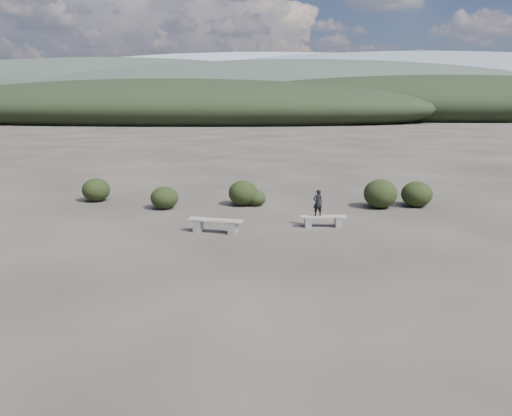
{
  "coord_description": "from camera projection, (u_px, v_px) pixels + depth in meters",
  "views": [
    {
      "loc": [
        1.48,
        -12.85,
        4.7
      ],
      "look_at": [
        0.29,
        3.5,
        1.1
      ],
      "focal_mm": 35.0,
      "sensor_mm": 36.0,
      "label": 1
    }
  ],
  "objects": [
    {
      "name": "shrub_e",
      "position": [
        417.0,
        194.0,
        22.08
      ],
      "size": [
        1.36,
        1.36,
        1.13
      ],
      "primitive_type": "ellipsoid",
      "color": "black",
      "rests_on": "ground"
    },
    {
      "name": "shrub_c",
      "position": [
        256.0,
        198.0,
        22.31
      ],
      "size": [
        0.86,
        0.86,
        0.69
      ],
      "primitive_type": "ellipsoid",
      "color": "black",
      "rests_on": "ground"
    },
    {
      "name": "shrub_d",
      "position": [
        380.0,
        194.0,
        21.8
      ],
      "size": [
        1.46,
        1.46,
        1.27
      ],
      "primitive_type": "ellipsoid",
      "color": "black",
      "rests_on": "ground"
    },
    {
      "name": "seated_person",
      "position": [
        318.0,
        203.0,
        18.47
      ],
      "size": [
        0.42,
        0.33,
        1.0
      ],
      "primitive_type": "imported",
      "rotation": [
        0.0,
        0.0,
        3.41
      ],
      "color": "black",
      "rests_on": "bench_right"
    },
    {
      "name": "shrub_a",
      "position": [
        164.0,
        198.0,
        21.66
      ],
      "size": [
        1.2,
        1.2,
        0.98
      ],
      "primitive_type": "ellipsoid",
      "color": "black",
      "rests_on": "ground"
    },
    {
      "name": "mountain_ridges",
      "position": [
        280.0,
        90.0,
        342.14
      ],
      "size": [
        500.0,
        400.0,
        56.0
      ],
      "color": "black",
      "rests_on": "ground"
    },
    {
      "name": "shrub_f",
      "position": [
        96.0,
        190.0,
        23.26
      ],
      "size": [
        1.28,
        1.28,
        1.08
      ],
      "primitive_type": "ellipsoid",
      "color": "black",
      "rests_on": "ground"
    },
    {
      "name": "bench_right",
      "position": [
        323.0,
        220.0,
        18.61
      ],
      "size": [
        1.72,
        0.49,
        0.42
      ],
      "rotation": [
        0.0,
        0.0,
        0.08
      ],
      "color": "slate",
      "rests_on": "ground"
    },
    {
      "name": "bench_left",
      "position": [
        215.0,
        225.0,
        17.8
      ],
      "size": [
        2.03,
        0.77,
        0.5
      ],
      "rotation": [
        0.0,
        0.0,
        -0.18
      ],
      "color": "slate",
      "rests_on": "ground"
    },
    {
      "name": "shrub_b",
      "position": [
        243.0,
        193.0,
        22.34
      ],
      "size": [
        1.32,
        1.32,
        1.13
      ],
      "primitive_type": "ellipsoid",
      "color": "black",
      "rests_on": "ground"
    },
    {
      "name": "ground",
      "position": [
        236.0,
        274.0,
        13.63
      ],
      "size": [
        1200.0,
        1200.0,
        0.0
      ],
      "primitive_type": "plane",
      "color": "#2C2722",
      "rests_on": "ground"
    }
  ]
}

